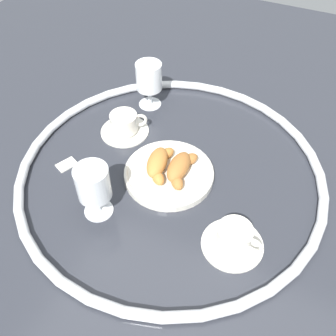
# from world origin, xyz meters

# --- Properties ---
(ground_plane) EXTENTS (2.20, 2.20, 0.00)m
(ground_plane) POSITION_xyz_m (0.00, 0.00, 0.00)
(ground_plane) COLOR #2D3038
(table_chrome_rim) EXTENTS (0.77, 0.77, 0.02)m
(table_chrome_rim) POSITION_xyz_m (0.00, 0.00, 0.01)
(table_chrome_rim) COLOR silver
(table_chrome_rim) RESTS_ON ground_plane
(pastry_plate) EXTENTS (0.23, 0.23, 0.02)m
(pastry_plate) POSITION_xyz_m (0.01, -0.00, 0.01)
(pastry_plate) COLOR silver
(pastry_plate) RESTS_ON ground_plane
(croissant_large) EXTENTS (0.13, 0.08, 0.04)m
(croissant_large) POSITION_xyz_m (0.01, -0.03, 0.04)
(croissant_large) COLOR #BC7A38
(croissant_large) RESTS_ON pastry_plate
(croissant_small) EXTENTS (0.14, 0.07, 0.04)m
(croissant_small) POSITION_xyz_m (0.01, 0.03, 0.04)
(croissant_small) COLOR #AD6B33
(croissant_small) RESTS_ON pastry_plate
(coffee_cup_near) EXTENTS (0.14, 0.14, 0.06)m
(coffee_cup_near) POSITION_xyz_m (0.13, 0.21, 0.03)
(coffee_cup_near) COLOR silver
(coffee_cup_near) RESTS_ON ground_plane
(coffee_cup_far) EXTENTS (0.14, 0.14, 0.06)m
(coffee_cup_far) POSITION_xyz_m (-0.09, -0.18, 0.03)
(coffee_cup_far) COLOR silver
(coffee_cup_far) RESTS_ON ground_plane
(juice_glass_left) EXTENTS (0.08, 0.08, 0.14)m
(juice_glass_left) POSITION_xyz_m (-0.23, -0.18, 0.09)
(juice_glass_left) COLOR white
(juice_glass_left) RESTS_ON ground_plane
(juice_glass_right) EXTENTS (0.08, 0.08, 0.14)m
(juice_glass_right) POSITION_xyz_m (0.18, -0.10, 0.09)
(juice_glass_right) COLOR white
(juice_glass_right) RESTS_ON ground_plane
(sugar_packet) EXTENTS (0.06, 0.05, 0.01)m
(sugar_packet) POSITION_xyz_m (0.09, -0.26, 0.00)
(sugar_packet) COLOR white
(sugar_packet) RESTS_ON ground_plane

